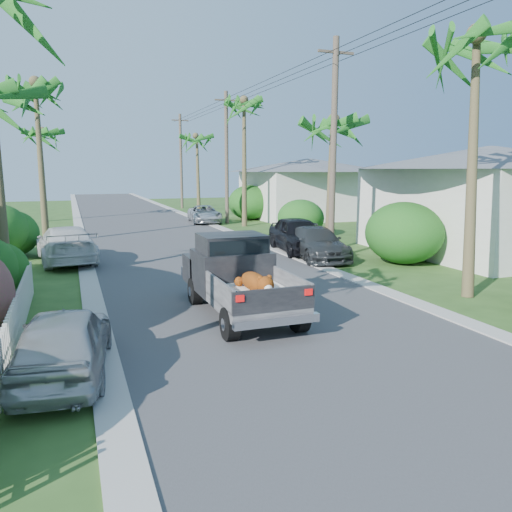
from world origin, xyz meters
name	(u,v)px	position (x,y,z in m)	size (l,w,h in m)	color
ground	(422,425)	(0.00, 0.00, 0.00)	(120.00, 120.00, 0.00)	#2B4B1C
road	(154,232)	(0.00, 25.00, 0.01)	(8.00, 100.00, 0.02)	#38383A
curb_left	(80,234)	(-4.30, 25.00, 0.03)	(0.60, 100.00, 0.06)	#A5A39E
curb_right	(222,228)	(4.30, 25.00, 0.03)	(0.60, 100.00, 0.06)	#A5A39E
pickup_truck	(235,274)	(-0.72, 6.81, 1.01)	(1.98, 5.12, 2.06)	black
parked_car_rm	(316,244)	(4.98, 13.16, 0.66)	(1.85, 4.56, 1.32)	#2B2E30
parked_car_rf	(298,235)	(5.00, 15.01, 0.80)	(1.90, 4.72, 1.61)	black
parked_car_rd	(205,214)	(4.21, 28.96, 0.61)	(2.02, 4.38, 1.22)	silver
parked_car_ln	(64,342)	(-5.00, 3.79, 0.65)	(1.55, 3.84, 1.31)	#A6A9AD
parked_car_lf	(66,245)	(-5.00, 15.98, 0.74)	(2.08, 5.12, 1.49)	silver
palm_l_c	(35,83)	(-6.00, 22.00, 7.91)	(4.40, 4.40, 9.20)	brown
palm_l_d	(39,131)	(-6.50, 34.00, 6.44)	(4.40, 4.40, 7.70)	brown
palm_r_a	(482,37)	(6.30, 6.00, 7.42)	(4.40, 4.40, 8.70)	brown
palm_r_b	(332,121)	(6.60, 15.00, 5.95)	(4.40, 4.40, 7.20)	brown
palm_r_c	(244,101)	(6.20, 26.00, 8.11)	(4.40, 4.40, 9.40)	brown
palm_r_d	(197,136)	(6.50, 40.00, 6.74)	(4.40, 4.40, 8.00)	brown
shrub_r_b	(404,233)	(7.80, 11.00, 1.25)	(3.00, 3.30, 2.50)	#154A18
shrub_r_c	(301,218)	(7.50, 20.00, 1.05)	(2.60, 2.86, 2.10)	#154A18
shrub_r_d	(250,203)	(8.00, 30.00, 1.30)	(3.20, 3.52, 2.60)	#154A18
picket_fence	(14,329)	(-6.00, 5.50, 0.50)	(0.10, 11.00, 1.00)	white
house_right_near	(487,204)	(13.00, 12.00, 2.22)	(8.00, 9.00, 4.80)	silver
house_right_far	(309,191)	(13.00, 30.00, 2.12)	(9.00, 8.00, 4.60)	silver
utility_pole_b	(333,149)	(5.60, 13.00, 4.60)	(1.60, 0.26, 9.00)	brown
utility_pole_c	(227,157)	(5.60, 28.00, 4.60)	(1.60, 0.26, 9.00)	brown
utility_pole_d	(181,161)	(5.60, 43.00, 4.60)	(1.60, 0.26, 9.00)	brown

